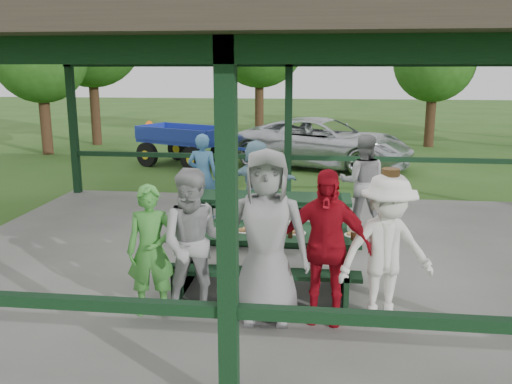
# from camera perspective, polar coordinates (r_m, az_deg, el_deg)

# --- Properties ---
(ground) EXTENTS (90.00, 90.00, 0.00)m
(ground) POSITION_cam_1_polar(r_m,az_deg,el_deg) (8.26, 1.64, -7.45)
(ground) COLOR #2A5119
(ground) RESTS_ON ground
(concrete_slab) EXTENTS (10.00, 8.00, 0.10)m
(concrete_slab) POSITION_cam_1_polar(r_m,az_deg,el_deg) (8.24, 1.65, -7.13)
(concrete_slab) COLOR #61615C
(concrete_slab) RESTS_ON ground
(pavilion_structure) EXTENTS (10.60, 8.60, 3.24)m
(pavilion_structure) POSITION_cam_1_polar(r_m,az_deg,el_deg) (7.74, 1.80, 15.09)
(pavilion_structure) COLOR black
(pavilion_structure) RESTS_ON concrete_slab
(picnic_table_near) EXTENTS (2.38, 1.39, 0.75)m
(picnic_table_near) POSITION_cam_1_polar(r_m,az_deg,el_deg) (6.94, 0.90, -6.49)
(picnic_table_near) COLOR black
(picnic_table_near) RESTS_ON concrete_slab
(picnic_table_far) EXTENTS (2.60, 1.39, 0.75)m
(picnic_table_far) POSITION_cam_1_polar(r_m,az_deg,el_deg) (8.85, 1.50, -2.14)
(picnic_table_far) COLOR black
(picnic_table_far) RESTS_ON concrete_slab
(table_setting) EXTENTS (2.36, 0.45, 0.10)m
(table_setting) POSITION_cam_1_polar(r_m,az_deg,el_deg) (6.83, 2.47, -4.03)
(table_setting) COLOR white
(table_setting) RESTS_ON picnic_table_near
(contestant_green) EXTENTS (0.61, 0.46, 1.52)m
(contestant_green) POSITION_cam_1_polar(r_m,az_deg,el_deg) (6.26, -10.97, -6.10)
(contestant_green) COLOR #408F36
(contestant_green) RESTS_ON concrete_slab
(contestant_grey_left) EXTENTS (0.94, 0.79, 1.72)m
(contestant_grey_left) POSITION_cam_1_polar(r_m,az_deg,el_deg) (6.09, -6.36, -5.49)
(contestant_grey_left) COLOR #9A9A9D
(contestant_grey_left) RESTS_ON concrete_slab
(contestant_grey_mid) EXTENTS (0.99, 0.69, 1.94)m
(contestant_grey_mid) POSITION_cam_1_polar(r_m,az_deg,el_deg) (5.95, 1.07, -4.72)
(contestant_grey_mid) COLOR gray
(contestant_grey_mid) RESTS_ON concrete_slab
(contestant_red) EXTENTS (1.06, 0.55, 1.73)m
(contestant_red) POSITION_cam_1_polar(r_m,az_deg,el_deg) (6.01, 7.23, -5.68)
(contestant_red) COLOR #A90D1B
(contestant_red) RESTS_ON concrete_slab
(contestant_white_fedora) EXTENTS (1.24, 0.95, 1.75)m
(contestant_white_fedora) POSITION_cam_1_polar(r_m,az_deg,el_deg) (6.05, 13.56, -5.99)
(contestant_white_fedora) COLOR white
(contestant_white_fedora) RESTS_ON concrete_slab
(spectator_lblue) EXTENTS (1.46, 0.60, 1.54)m
(spectator_lblue) POSITION_cam_1_polar(r_m,az_deg,el_deg) (9.78, 0.06, 1.08)
(spectator_lblue) COLOR #81B1C8
(spectator_lblue) RESTS_ON concrete_slab
(spectator_blue) EXTENTS (0.60, 0.41, 1.60)m
(spectator_blue) POSITION_cam_1_polar(r_m,az_deg,el_deg) (10.20, -5.62, 1.69)
(spectator_blue) COLOR teal
(spectator_blue) RESTS_ON concrete_slab
(spectator_grey) EXTENTS (0.84, 0.66, 1.68)m
(spectator_grey) POSITION_cam_1_polar(r_m,az_deg,el_deg) (9.57, 11.15, 1.01)
(spectator_grey) COLOR gray
(spectator_grey) RESTS_ON concrete_slab
(pickup_truck) EXTENTS (5.71, 4.04, 1.45)m
(pickup_truck) POSITION_cam_1_polar(r_m,az_deg,el_deg) (16.15, 7.10, 5.17)
(pickup_truck) COLOR silver
(pickup_truck) RESTS_ON ground
(farm_trailer) EXTENTS (3.58, 2.46, 1.28)m
(farm_trailer) POSITION_cam_1_polar(r_m,az_deg,el_deg) (16.39, -7.53, 4.96)
(farm_trailer) COLOR navy
(farm_trailer) RESTS_ON ground
(tree_far_left) EXTENTS (3.82, 3.82, 5.97)m
(tree_far_left) POSITION_cam_1_polar(r_m,az_deg,el_deg) (21.65, -17.05, 15.47)
(tree_far_left) COLOR #2E2112
(tree_far_left) RESTS_ON ground
(tree_left) EXTENTS (3.69, 3.69, 5.76)m
(tree_left) POSITION_cam_1_polar(r_m,az_deg,el_deg) (22.54, 0.36, 15.53)
(tree_left) COLOR #2E2112
(tree_left) RESTS_ON ground
(tree_mid) EXTENTS (2.93, 2.93, 4.58)m
(tree_mid) POSITION_cam_1_polar(r_m,az_deg,el_deg) (21.18, 18.26, 12.88)
(tree_mid) COLOR #2E2112
(tree_mid) RESTS_ON ground
(tree_edge_left) EXTENTS (3.07, 3.07, 4.79)m
(tree_edge_left) POSITION_cam_1_polar(r_m,az_deg,el_deg) (19.69, -21.78, 13.09)
(tree_edge_left) COLOR #2E2112
(tree_edge_left) RESTS_ON ground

